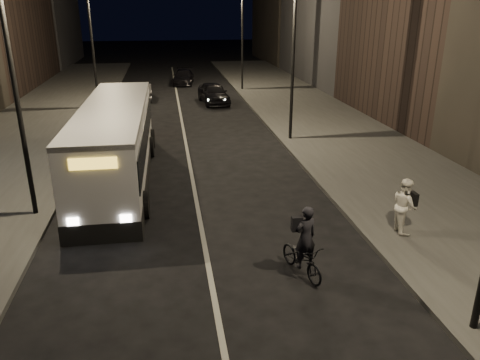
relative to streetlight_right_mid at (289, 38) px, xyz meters
name	(u,v)px	position (x,y,z in m)	size (l,w,h in m)	color
ground	(208,262)	(-5.33, -12.00, -5.36)	(180.00, 180.00, 0.00)	black
sidewalk_right	(329,128)	(3.17, 2.00, -5.28)	(7.00, 70.00, 0.16)	#363634
sidewalk_left	(25,141)	(-13.83, 2.00, -5.28)	(7.00, 70.00, 0.16)	#363634
streetlight_right_mid	(289,38)	(0.00, 0.00, 0.00)	(1.20, 0.44, 8.12)	black
streetlight_right_far	(239,25)	(0.00, 16.00, 0.00)	(1.20, 0.44, 8.12)	black
streetlight_left_near	(19,59)	(-10.66, -8.00, 0.00)	(1.20, 0.44, 8.12)	black
streetlight_left_far	(95,30)	(-10.66, 10.00, 0.00)	(1.20, 0.44, 8.12)	black
city_bus	(116,140)	(-8.38, -4.57, -3.65)	(2.87, 11.75, 3.15)	silver
cyclist_on_bicycle	(303,252)	(-2.85, -13.07, -4.66)	(1.17, 1.93, 2.10)	black
pedestrian_woman	(404,205)	(0.92, -11.31, -4.31)	(0.86, 0.67, 1.78)	silver
car_near	(213,93)	(-2.73, 10.92, -4.60)	(1.80, 4.48, 1.53)	black
car_mid	(143,92)	(-7.99, 13.05, -4.73)	(1.33, 3.81, 1.26)	#38383A
car_far	(183,77)	(-4.53, 20.45, -4.72)	(1.80, 4.42, 1.28)	black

